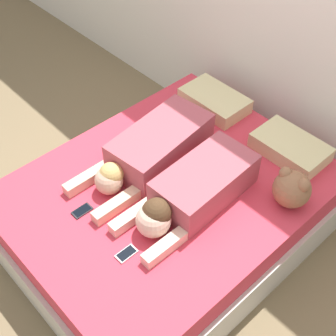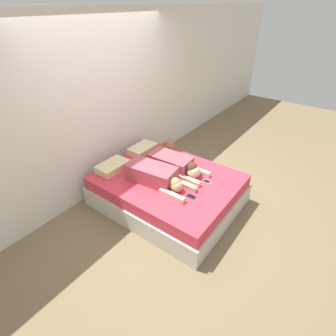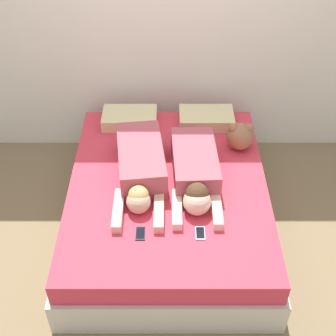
# 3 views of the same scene
# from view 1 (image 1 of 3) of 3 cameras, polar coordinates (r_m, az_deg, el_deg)

# --- Properties ---
(ground_plane) EXTENTS (12.00, 12.00, 0.00)m
(ground_plane) POSITION_cam_1_polar(r_m,az_deg,el_deg) (3.28, 0.00, -7.68)
(ground_plane) COLOR #7F6B4C
(wall_back) EXTENTS (12.00, 0.06, 2.60)m
(wall_back) POSITION_cam_1_polar(r_m,az_deg,el_deg) (3.15, 16.27, 18.93)
(wall_back) COLOR white
(wall_back) RESTS_ON ground_plane
(bed) EXTENTS (1.58, 1.98, 0.48)m
(bed) POSITION_cam_1_polar(r_m,az_deg,el_deg) (3.10, 0.00, -5.08)
(bed) COLOR beige
(bed) RESTS_ON ground_plane
(pillow_head_left) EXTENTS (0.48, 0.30, 0.11)m
(pillow_head_left) POSITION_cam_1_polar(r_m,az_deg,el_deg) (3.47, 5.70, 8.18)
(pillow_head_left) COLOR beige
(pillow_head_left) RESTS_ON bed
(pillow_head_right) EXTENTS (0.48, 0.30, 0.11)m
(pillow_head_right) POSITION_cam_1_polar(r_m,az_deg,el_deg) (3.17, 14.69, 2.43)
(pillow_head_right) COLOR beige
(pillow_head_right) RESTS_ON bed
(person_left) EXTENTS (0.42, 1.01, 0.24)m
(person_left) POSITION_cam_1_polar(r_m,az_deg,el_deg) (2.97, -1.99, 2.13)
(person_left) COLOR #B24C59
(person_left) RESTS_ON bed
(person_right) EXTENTS (0.36, 0.93, 0.23)m
(person_right) POSITION_cam_1_polar(r_m,az_deg,el_deg) (2.74, 2.95, -2.89)
(person_right) COLOR #B24C59
(person_right) RESTS_ON bed
(cell_phone_left) EXTENTS (0.07, 0.12, 0.01)m
(cell_phone_left) POSITION_cam_1_polar(r_m,az_deg,el_deg) (2.82, -10.43, -5.15)
(cell_phone_left) COLOR #2D2D33
(cell_phone_left) RESTS_ON bed
(cell_phone_right) EXTENTS (0.07, 0.12, 0.01)m
(cell_phone_right) POSITION_cam_1_polar(r_m,az_deg,el_deg) (2.60, -5.08, -10.36)
(cell_phone_right) COLOR silver
(cell_phone_right) RESTS_ON bed
(plush_toy) EXTENTS (0.23, 0.23, 0.24)m
(plush_toy) POSITION_cam_1_polar(r_m,az_deg,el_deg) (2.83, 14.88, -2.42)
(plush_toy) COLOR #996647
(plush_toy) RESTS_ON bed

